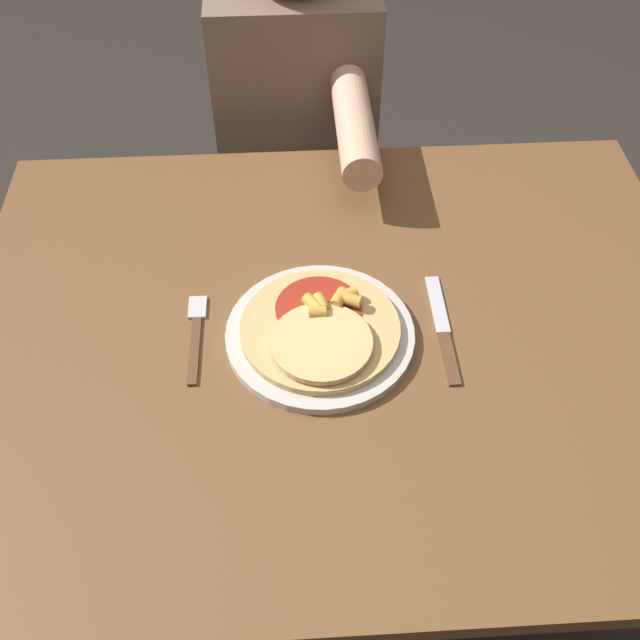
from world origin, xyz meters
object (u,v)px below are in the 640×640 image
pizza (321,329)px  fork (196,332)px  plate (320,334)px  knife (443,330)px  person_diner (297,123)px  dining_table (339,371)px

pizza → fork: (-0.19, 0.02, -0.02)m
plate → knife: size_ratio=1.30×
person_diner → dining_table: bearing=-86.4°
dining_table → pizza: (-0.03, -0.02, 0.13)m
dining_table → plate: plate is taller
fork → person_diner: bearing=74.9°
dining_table → person_diner: (-0.04, 0.67, 0.04)m
dining_table → pizza: size_ratio=4.83×
pizza → plate: bearing=111.9°
dining_table → knife: 0.19m
fork → knife: 0.38m
dining_table → pizza: bearing=-146.2°
plate → person_diner: person_diner is taller
fork → person_diner: person_diner is taller
dining_table → person_diner: 0.67m
plate → person_diner: 0.69m
pizza → fork: 0.19m
fork → person_diner: size_ratio=0.15×
pizza → knife: bearing=1.7°
knife → person_diner: size_ratio=0.19×
dining_table → pizza: pizza is taller
dining_table → fork: bearing=179.3°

